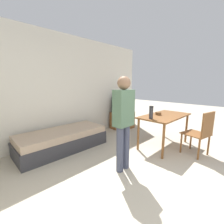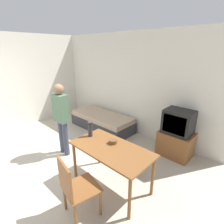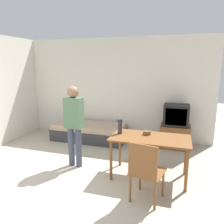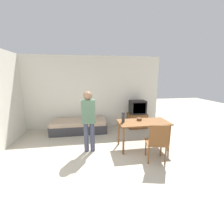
% 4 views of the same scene
% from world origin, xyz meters
% --- Properties ---
extents(ground_plane, '(20.00, 20.00, 0.00)m').
position_xyz_m(ground_plane, '(0.00, 0.00, 0.00)').
color(ground_plane, '#B2A893').
extents(wall_back, '(5.60, 0.06, 2.70)m').
position_xyz_m(wall_back, '(0.00, 3.32, 1.35)').
color(wall_back, silver).
rests_on(wall_back, ground_plane).
extents(daybed, '(1.94, 0.84, 0.45)m').
position_xyz_m(daybed, '(-0.36, 2.79, 0.22)').
color(daybed, '#333338').
rests_on(daybed, ground_plane).
extents(tv, '(0.70, 0.53, 1.07)m').
position_xyz_m(tv, '(1.86, 2.92, 0.49)').
color(tv, brown).
rests_on(tv, ground_plane).
extents(dining_table, '(1.37, 0.72, 0.76)m').
position_xyz_m(dining_table, '(1.46, 1.25, 0.67)').
color(dining_table, brown).
rests_on(dining_table, ground_plane).
extents(wooden_chair, '(0.54, 0.54, 0.94)m').
position_xyz_m(wooden_chair, '(1.50, 0.48, 0.53)').
color(wooden_chair, brown).
rests_on(wooden_chair, ground_plane).
extents(person_standing, '(0.34, 0.22, 1.61)m').
position_xyz_m(person_standing, '(-0.01, 1.27, 0.93)').
color(person_standing, '#3D4256').
rests_on(person_standing, ground_plane).
extents(thermos_flask, '(0.09, 0.09, 0.27)m').
position_xyz_m(thermos_flask, '(0.90, 1.29, 0.91)').
color(thermos_flask, '#2D2D33').
rests_on(thermos_flask, dining_table).
extents(mate_bowl, '(0.14, 0.14, 0.07)m').
position_xyz_m(mate_bowl, '(1.39, 1.38, 0.79)').
color(mate_bowl, brown).
rests_on(mate_bowl, dining_table).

